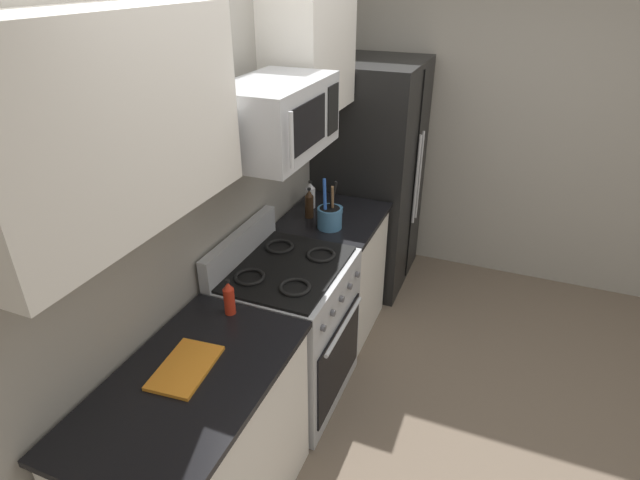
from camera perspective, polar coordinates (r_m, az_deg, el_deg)
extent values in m
plane|color=#6B5B4C|center=(3.28, 7.47, -19.17)|extent=(16.00, 16.00, 0.00)
cube|color=#9E998E|center=(2.85, -11.07, 5.02)|extent=(8.00, 0.10, 2.60)
cube|color=silver|center=(2.57, -13.12, -22.66)|extent=(1.05, 0.60, 0.88)
cube|color=black|center=(2.24, -14.42, -15.24)|extent=(1.09, 0.64, 0.03)
cube|color=#B2B5BA|center=(3.12, -3.47, -10.40)|extent=(0.76, 0.64, 0.91)
cube|color=black|center=(3.08, 2.15, -13.14)|extent=(0.67, 0.01, 0.51)
cylinder|color=#B2B5BA|center=(2.91, 2.73, -9.50)|extent=(0.57, 0.02, 0.02)
cube|color=black|center=(2.85, -3.74, -3.13)|extent=(0.73, 0.57, 0.02)
cube|color=#B2B5BA|center=(2.94, -8.89, -0.63)|extent=(0.76, 0.06, 0.18)
torus|color=black|center=(2.66, -2.83, -5.30)|extent=(0.17, 0.17, 0.02)
torus|color=black|center=(2.94, 0.12, -1.66)|extent=(0.17, 0.17, 0.02)
torus|color=black|center=(2.76, -7.89, -4.11)|extent=(0.17, 0.17, 0.02)
torus|color=black|center=(3.04, -4.56, -0.71)|extent=(0.17, 0.17, 0.02)
cylinder|color=#4C4C51|center=(2.61, 0.39, -9.84)|extent=(0.04, 0.02, 0.04)
cylinder|color=#4C4C51|center=(2.71, 1.47, -8.18)|extent=(0.04, 0.02, 0.04)
cylinder|color=#4C4C51|center=(2.82, 2.46, -6.64)|extent=(0.04, 0.02, 0.04)
cylinder|color=#4C4C51|center=(2.92, 3.38, -5.21)|extent=(0.04, 0.02, 0.04)
cylinder|color=#4C4C51|center=(3.03, 4.22, -3.88)|extent=(0.04, 0.02, 0.04)
cube|color=silver|center=(3.69, 1.46, -3.86)|extent=(0.67, 0.60, 0.88)
cube|color=black|center=(3.47, 1.55, 2.51)|extent=(0.71, 0.64, 0.03)
cube|color=black|center=(4.16, 5.68, 7.04)|extent=(0.85, 0.71, 1.81)
cube|color=black|center=(4.08, 10.50, 6.28)|extent=(0.01, 0.01, 1.72)
cylinder|color=#B2B5BA|center=(4.02, 10.76, 6.57)|extent=(0.02, 0.02, 0.72)
cylinder|color=#B2B5BA|center=(4.11, 11.07, 7.04)|extent=(0.02, 0.02, 0.72)
cube|color=#9E998E|center=(4.42, 15.89, 12.81)|extent=(0.10, 8.00, 2.60)
cube|color=#B2B5BA|center=(2.53, -5.02, 13.53)|extent=(0.69, 0.40, 0.35)
cube|color=black|center=(2.40, -1.24, 12.76)|extent=(0.38, 0.01, 0.22)
cube|color=black|center=(2.68, 1.46, 14.42)|extent=(0.14, 0.01, 0.24)
cylinder|color=#B2B5BA|center=(2.17, -3.22, 11.03)|extent=(0.02, 0.02, 0.24)
cube|color=silver|center=(1.82, -22.99, 11.79)|extent=(1.08, 0.34, 0.69)
cube|color=silver|center=(3.22, -1.15, 20.27)|extent=(0.70, 0.34, 0.69)
cylinder|color=teal|center=(3.27, 1.09, 2.49)|extent=(0.16, 0.16, 0.14)
cylinder|color=black|center=(3.27, 1.09, 2.66)|extent=(0.13, 0.13, 0.12)
cylinder|color=olive|center=(3.23, 1.41, 4.06)|extent=(0.09, 0.04, 0.28)
cylinder|color=blue|center=(3.21, 0.56, 4.22)|extent=(0.04, 0.04, 0.31)
cylinder|color=black|center=(3.25, 1.34, 4.31)|extent=(0.02, 0.08, 0.29)
cube|color=orange|center=(2.28, -14.82, -13.63)|extent=(0.34, 0.24, 0.02)
cylinder|color=#382314|center=(3.41, -1.21, 3.75)|extent=(0.06, 0.06, 0.15)
cone|color=#382314|center=(3.37, -1.23, 5.28)|extent=(0.05, 0.05, 0.04)
cylinder|color=black|center=(3.36, -1.23, 5.73)|extent=(0.02, 0.02, 0.01)
cylinder|color=red|center=(2.51, -10.11, -6.75)|extent=(0.05, 0.05, 0.14)
cone|color=red|center=(2.46, -10.28, -5.07)|extent=(0.05, 0.05, 0.04)
cylinder|color=black|center=(2.45, -10.33, -4.55)|extent=(0.02, 0.02, 0.01)
cylinder|color=silver|center=(3.56, -1.08, 4.75)|extent=(0.07, 0.07, 0.14)
cone|color=silver|center=(3.52, -1.09, 6.12)|extent=(0.06, 0.06, 0.04)
cylinder|color=black|center=(3.51, -1.10, 6.53)|extent=(0.03, 0.03, 0.01)
cylinder|color=teal|center=(3.51, 1.74, 3.41)|extent=(0.10, 0.10, 0.04)
torus|color=teal|center=(3.50, 1.75, 3.67)|extent=(0.10, 0.10, 0.01)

